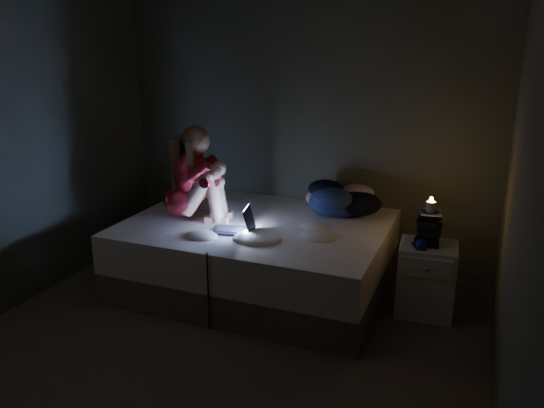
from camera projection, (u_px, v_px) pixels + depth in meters
The scene contains 13 objects.
floor at pixel (212, 354), 3.73m from camera, with size 3.60×3.80×0.02m, color #423936.
wall_back at pixel (303, 126), 5.04m from camera, with size 3.60×0.02×2.60m, color #3B4333.
wall_right at pixel (523, 201), 2.70m from camera, with size 0.02×3.80×2.60m, color #3B4333.
bed at pixel (257, 254), 4.66m from camera, with size 2.16×1.62×0.59m, color silver, non-canonical shape.
pillow at pixel (199, 199), 5.01m from camera, with size 0.40×0.29×0.12m, color white.
woman at pixel (182, 173), 4.53m from camera, with size 0.51×0.33×0.82m, color #A31824, non-canonical shape.
laptop at pixel (233, 219), 4.30m from camera, with size 0.32×0.22×0.22m, color black, non-canonical shape.
clothes_pile at pixel (337, 197), 4.73m from camera, with size 0.52×0.42×0.31m, color #112442, non-canonical shape.
nightstand at pixel (426, 279), 4.20m from camera, with size 0.43×0.38×0.57m, color silver.
book_stack at pixel (429, 226), 4.12m from camera, with size 0.19×0.25×0.27m, color black, non-canonical shape.
candle at pixel (431, 204), 4.06m from camera, with size 0.07×0.07×0.08m, color beige.
phone at pixel (418, 246), 4.08m from camera, with size 0.07×0.14×0.01m, color black.
blue_orb at pixel (420, 244), 4.02m from camera, with size 0.08×0.08×0.08m, color navy.
Camera 1 is at (1.60, -2.87, 2.08)m, focal length 35.56 mm.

